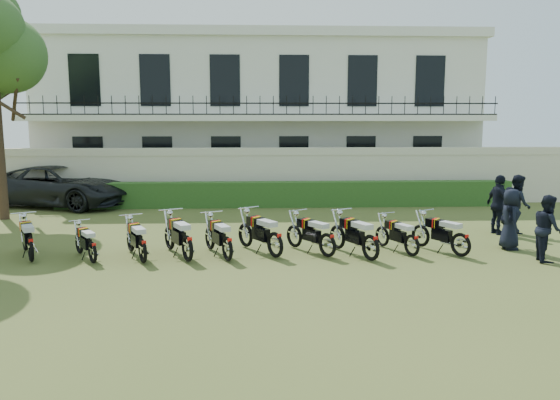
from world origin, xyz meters
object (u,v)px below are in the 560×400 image
Objects in this scene: motorcycle_0 at (30,243)px; motorcycle_3 at (187,242)px; motorcycle_5 at (275,238)px; motorcycle_2 at (142,245)px; motorcycle_4 at (227,243)px; motorcycle_1 at (92,247)px; suv at (61,186)px; officer_2 at (508,218)px; motorcycle_7 at (371,241)px; officer_3 at (510,219)px; motorcycle_8 at (412,240)px; officer_4 at (518,204)px; officer_5 at (499,205)px; motorcycle_6 at (327,239)px; officer_1 at (548,228)px; motorcycle_9 at (461,239)px.

motorcycle_3 is (3.83, -0.16, 0.03)m from motorcycle_0.
motorcycle_2 is at bearing 153.72° from motorcycle_5.
motorcycle_1 is at bearing 157.50° from motorcycle_4.
suv is 3.49× the size of officer_2.
officer_3 is (4.02, 1.14, 0.30)m from motorcycle_7.
motorcycle_0 is 1.05× the size of officer_2.
officer_4 reaches higher than motorcycle_8.
officer_3 is (9.58, 1.11, 0.35)m from motorcycle_2.
motorcycle_5 is at bearing 143.42° from motorcycle_7.
motorcycle_4 is (3.26, 0.05, 0.06)m from motorcycle_1.
motorcycle_4 reaches higher than motorcycle_1.
officer_3 is 0.90× the size of officer_5.
suv is (-2.27, 8.72, 0.33)m from motorcycle_0.
motorcycle_5 reaches higher than motorcycle_4.
officer_5 reaches higher than officer_4.
motorcycle_0 is at bearing 148.48° from motorcycle_5.
motorcycle_6 is 5.12m from officer_2.
officer_1 is (6.69, -0.54, 0.31)m from motorcycle_5.
officer_5 is at bearing 113.51° from officer_4.
officer_2 is at bearing -23.41° from motorcycle_0.
officer_1 is 1.32m from officer_3.
officer_3 is 0.91× the size of officer_4.
motorcycle_4 reaches higher than motorcycle_8.
officer_3 is at bearing -4.69° from motorcycle_9.
motorcycle_8 is 0.91× the size of officer_4.
motorcycle_4 is 4.68m from motorcycle_8.
motorcycle_3 is 0.32× the size of suv.
motorcycle_5 is 1.32m from motorcycle_6.
motorcycle_8 is at bearing -22.18° from motorcycle_2.
motorcycle_1 is 0.81× the size of officer_4.
officer_2 reaches higher than officer_3.
officer_2 is at bearing -18.05° from motorcycle_2.
suv is at bearing 105.22° from motorcycle_4.
officer_1 is at bearing -148.39° from officer_2.
motorcycle_2 is at bearing 158.30° from motorcycle_8.
motorcycle_9 is at bearing -27.83° from motorcycle_0.
officer_1 reaches higher than officer_3.
motorcycle_0 is 12.39m from officer_2.
motorcycle_6 is 3.39m from motorcycle_9.
motorcycle_7 is 1.22m from motorcycle_8.
officer_4 is 0.66m from officer_5.
officer_1 is (11.13, -0.21, 0.41)m from motorcycle_1.
officer_4 is (1.17, 1.90, 0.06)m from officer_2.
motorcycle_4 is 1.22m from motorcycle_5.
officer_2 reaches higher than motorcycle_8.
officer_5 reaches higher than motorcycle_5.
motorcycle_2 is at bearing 105.84° from officer_3.
officer_1 is at bearing -34.26° from motorcycle_8.
motorcycle_6 is at bearing -112.50° from suv.
motorcycle_0 is at bearing 91.33° from officer_5.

